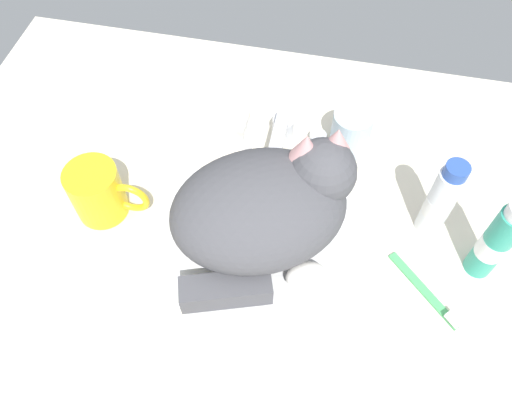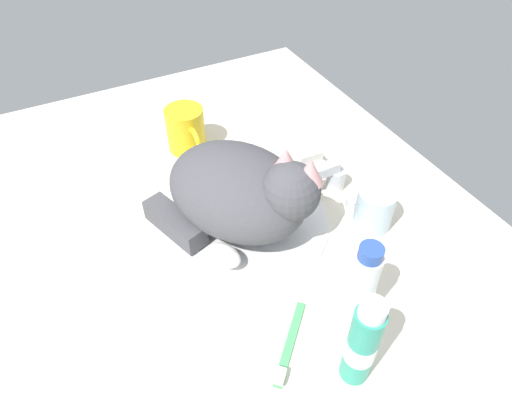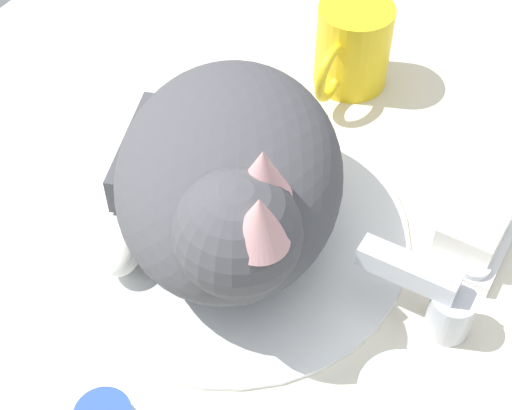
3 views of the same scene
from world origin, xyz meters
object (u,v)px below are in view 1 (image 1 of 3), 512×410
object	(u,v)px
faucet	(282,131)
mouthwash_bottle	(496,242)
rinse_cup	(351,131)
toothbrush	(429,294)
cat	(268,206)
toothpaste_bottle	(440,201)
soap_bar	(229,124)
coffee_mug	(100,190)

from	to	relation	value
faucet	mouthwash_bottle	world-z (taller)	mouthwash_bottle
rinse_cup	toothbrush	distance (cm)	28.18
faucet	cat	bearing A→B (deg)	-86.48
toothpaste_bottle	mouthwash_bottle	xyz separation A→B (cm)	(7.10, -5.39, 0.42)
soap_bar	mouthwash_bottle	xyz separation A→B (cm)	(40.33, -17.07, 4.71)
cat	toothbrush	size ratio (longest dim) A/B	2.94
faucet	toothpaste_bottle	xyz separation A→B (cm)	(24.34, -11.90, 4.15)
soap_bar	toothbrush	world-z (taller)	soap_bar
coffee_mug	soap_bar	xyz separation A→B (cm)	(14.93, 18.26, -1.98)
toothbrush	soap_bar	bearing A→B (deg)	145.62
cat	toothbrush	xyz separation A→B (cm)	(23.60, -4.85, -7.32)
soap_bar	toothpaste_bottle	distance (cm)	35.48
coffee_mug	toothbrush	xyz separation A→B (cm)	(48.55, -4.74, -3.95)
toothbrush	coffee_mug	bearing A→B (deg)	174.43
faucet	toothpaste_bottle	world-z (taller)	toothpaste_bottle
faucet	coffee_mug	size ratio (longest dim) A/B	1.23
cat	soap_bar	size ratio (longest dim) A/B	5.00
rinse_cup	mouthwash_bottle	bearing A→B (deg)	-42.11
toothpaste_bottle	soap_bar	bearing A→B (deg)	160.62
cat	soap_bar	distance (cm)	21.41
coffee_mug	soap_bar	bearing A→B (deg)	50.74
toothbrush	faucet	bearing A→B (deg)	136.81
mouthwash_bottle	cat	bearing A→B (deg)	-177.96
cat	mouthwash_bottle	world-z (taller)	cat
mouthwash_bottle	toothbrush	world-z (taller)	mouthwash_bottle
toothpaste_bottle	cat	bearing A→B (deg)	-164.43
rinse_cup	coffee_mug	bearing A→B (deg)	-150.55
cat	toothbrush	bearing A→B (deg)	-11.61
faucet	soap_bar	world-z (taller)	faucet
rinse_cup	cat	bearing A→B (deg)	-116.78
faucet	cat	xyz separation A→B (cm)	(1.13, -18.36, 5.20)
faucet	mouthwash_bottle	bearing A→B (deg)	-28.80
soap_bar	toothbrush	bearing A→B (deg)	-34.38
faucet	coffee_mug	bearing A→B (deg)	-142.20
faucet	mouthwash_bottle	xyz separation A→B (cm)	(31.44, -17.29, 4.57)
cat	rinse_cup	size ratio (longest dim) A/B	4.07
faucet	coffee_mug	world-z (taller)	coffee_mug
coffee_mug	toothpaste_bottle	distance (cm)	48.66
cat	toothpaste_bottle	xyz separation A→B (cm)	(23.21, 6.46, -1.05)
cat	toothpaste_bottle	world-z (taller)	cat
rinse_cup	soap_bar	world-z (taller)	rinse_cup
coffee_mug	toothpaste_bottle	bearing A→B (deg)	7.77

